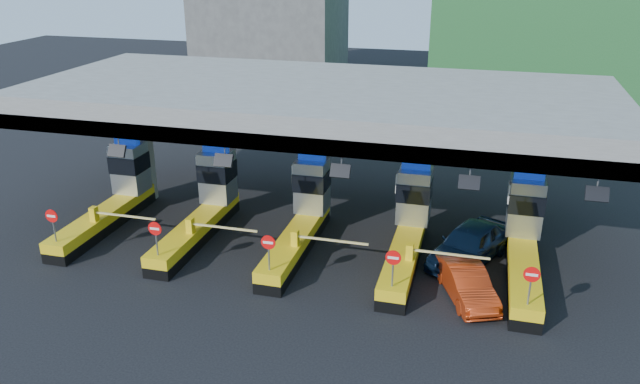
# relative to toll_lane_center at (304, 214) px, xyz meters

# --- Properties ---
(ground) EXTENTS (120.00, 120.00, 0.00)m
(ground) POSITION_rel_toll_lane_center_xyz_m (-0.00, -0.28, -1.40)
(ground) COLOR black
(ground) RESTS_ON ground
(toll_canopy) EXTENTS (28.00, 12.09, 7.00)m
(toll_canopy) POSITION_rel_toll_lane_center_xyz_m (-0.00, 2.59, 4.74)
(toll_canopy) COLOR slate
(toll_canopy) RESTS_ON ground
(toll_lane_far_left) EXTENTS (4.43, 8.00, 4.16)m
(toll_lane_far_left) POSITION_rel_toll_lane_center_xyz_m (-10.00, 0.00, 0.00)
(toll_lane_far_left) COLOR black
(toll_lane_far_left) RESTS_ON ground
(toll_lane_left) EXTENTS (4.43, 8.00, 4.16)m
(toll_lane_left) POSITION_rel_toll_lane_center_xyz_m (-5.00, 0.00, 0.00)
(toll_lane_left) COLOR black
(toll_lane_left) RESTS_ON ground
(toll_lane_center) EXTENTS (4.43, 8.00, 4.16)m
(toll_lane_center) POSITION_rel_toll_lane_center_xyz_m (0.00, 0.00, 0.00)
(toll_lane_center) COLOR black
(toll_lane_center) RESTS_ON ground
(toll_lane_right) EXTENTS (4.43, 8.00, 4.16)m
(toll_lane_right) POSITION_rel_toll_lane_center_xyz_m (5.00, 0.00, 0.00)
(toll_lane_right) COLOR black
(toll_lane_right) RESTS_ON ground
(toll_lane_far_right) EXTENTS (4.43, 8.00, 4.16)m
(toll_lane_far_right) POSITION_rel_toll_lane_center_xyz_m (10.00, 0.00, 0.00)
(toll_lane_far_right) COLOR black
(toll_lane_far_right) RESTS_ON ground
(van) EXTENTS (4.01, 5.52, 1.75)m
(van) POSITION_rel_toll_lane_center_xyz_m (7.71, -0.11, -0.52)
(van) COLOR black
(van) RESTS_ON ground
(red_car) EXTENTS (2.89, 4.36, 1.36)m
(red_car) POSITION_rel_toll_lane_center_xyz_m (7.77, -3.31, -0.72)
(red_car) COLOR #9E290C
(red_car) RESTS_ON ground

